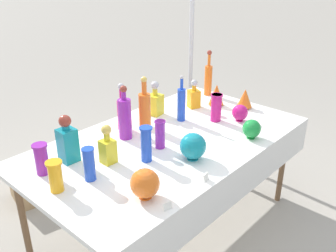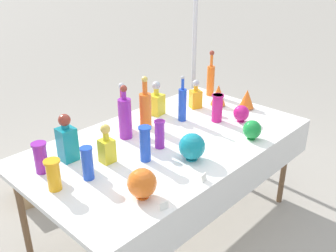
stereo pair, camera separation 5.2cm
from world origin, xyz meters
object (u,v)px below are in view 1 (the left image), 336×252
at_px(tall_bottle_2, 122,112).
at_px(fluted_vase_0, 245,98).
at_px(tall_bottle_4, 145,108).
at_px(round_bowl_3, 240,113).
at_px(fluted_vase_1, 216,95).
at_px(round_bowl_1, 252,129).
at_px(round_bowl_0, 193,146).
at_px(slender_vase_3, 89,163).
at_px(round_bowl_2, 145,184).
at_px(tall_bottle_0, 125,117).
at_px(cardboard_box_behind_left, 36,183).
at_px(tall_bottle_1, 181,104).
at_px(slender_vase_5, 146,143).
at_px(canopy_pole, 190,68).
at_px(square_decanter_3, 194,96).
at_px(tall_bottle_3, 208,78).
at_px(square_decanter_2, 67,141).
at_px(slender_vase_2, 160,133).
at_px(square_decanter_1, 108,147).
at_px(slender_vase_0, 216,107).
at_px(square_decanter_0, 155,101).
at_px(slender_vase_4, 55,175).
at_px(slender_vase_1, 41,158).

relative_size(tall_bottle_2, fluted_vase_0, 2.17).
relative_size(tall_bottle_4, round_bowl_3, 2.99).
bearing_deg(fluted_vase_0, fluted_vase_1, 118.63).
relative_size(fluted_vase_0, round_bowl_1, 1.18).
bearing_deg(round_bowl_0, fluted_vase_1, 26.84).
distance_m(slender_vase_3, round_bowl_2, 0.36).
xyz_separation_m(tall_bottle_0, cardboard_box_behind_left, (-0.29, 0.88, -0.78)).
bearing_deg(round_bowl_3, tall_bottle_1, 130.77).
xyz_separation_m(tall_bottle_1, round_bowl_3, (0.29, -0.34, -0.07)).
bearing_deg(slender_vase_5, round_bowl_2, -135.71).
xyz_separation_m(slender_vase_3, canopy_pole, (1.84, 0.78, -0.01)).
bearing_deg(square_decanter_3, round_bowl_2, -152.42).
xyz_separation_m(tall_bottle_3, square_decanter_2, (-1.52, -0.08, -0.02)).
bearing_deg(tall_bottle_4, tall_bottle_0, -172.13).
height_order(tall_bottle_2, slender_vase_2, tall_bottle_2).
distance_m(square_decanter_1, slender_vase_0, 0.96).
height_order(square_decanter_0, slender_vase_3, square_decanter_0).
distance_m(tall_bottle_3, square_decanter_1, 1.40).
height_order(tall_bottle_2, round_bowl_3, tall_bottle_2).
relative_size(square_decanter_2, slender_vase_4, 1.71).
relative_size(square_decanter_0, slender_vase_3, 1.37).
distance_m(slender_vase_0, round_bowl_3, 0.19).
distance_m(tall_bottle_0, tall_bottle_2, 0.15).
distance_m(round_bowl_2, cardboard_box_behind_left, 1.64).
distance_m(square_decanter_2, slender_vase_3, 0.27).
xyz_separation_m(tall_bottle_1, tall_bottle_2, (-0.40, 0.21, -0.00)).
relative_size(square_decanter_3, round_bowl_0, 1.38).
bearing_deg(slender_vase_5, slender_vase_4, 166.91).
bearing_deg(round_bowl_1, canopy_pole, 56.51).
bearing_deg(slender_vase_3, round_bowl_0, -26.29).
height_order(square_decanter_2, slender_vase_1, square_decanter_2).
height_order(tall_bottle_2, slender_vase_0, tall_bottle_2).
bearing_deg(cardboard_box_behind_left, round_bowl_3, -50.77).
relative_size(tall_bottle_4, square_decanter_2, 1.26).
height_order(square_decanter_2, slender_vase_5, square_decanter_2).
xyz_separation_m(square_decanter_3, fluted_vase_0, (0.27, -0.32, -0.01)).
xyz_separation_m(tall_bottle_0, fluted_vase_0, (1.03, -0.31, -0.07)).
xyz_separation_m(tall_bottle_0, slender_vase_2, (0.06, -0.27, -0.05)).
distance_m(tall_bottle_2, slender_vase_4, 0.83).
xyz_separation_m(square_decanter_3, canopy_pole, (0.60, 0.52, 0.01)).
relative_size(fluted_vase_0, round_bowl_0, 0.93).
distance_m(square_decanter_3, canopy_pole, 0.79).
bearing_deg(round_bowl_0, slender_vase_0, 22.60).
height_order(square_decanter_0, round_bowl_2, square_decanter_0).
bearing_deg(round_bowl_1, round_bowl_3, 47.91).
distance_m(tall_bottle_0, square_decanter_1, 0.34).
xyz_separation_m(slender_vase_0, slender_vase_3, (-1.14, 0.04, -0.01)).
height_order(tall_bottle_4, round_bowl_1, tall_bottle_4).
xyz_separation_m(slender_vase_0, fluted_vase_1, (0.26, 0.18, -0.02)).
relative_size(slender_vase_1, round_bowl_1, 1.38).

